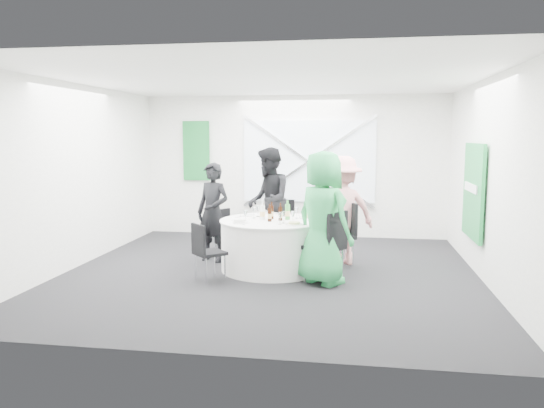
# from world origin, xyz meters

# --- Properties ---
(floor) EXTENTS (6.00, 6.00, 0.00)m
(floor) POSITION_xyz_m (0.00, 0.00, 0.00)
(floor) COLOR black
(floor) RESTS_ON ground
(ceiling) EXTENTS (6.00, 6.00, 0.00)m
(ceiling) POSITION_xyz_m (0.00, 0.00, 2.80)
(ceiling) COLOR white
(ceiling) RESTS_ON wall_back
(wall_back) EXTENTS (6.00, 0.00, 6.00)m
(wall_back) POSITION_xyz_m (0.00, 3.00, 1.40)
(wall_back) COLOR white
(wall_back) RESTS_ON floor
(wall_front) EXTENTS (6.00, 0.00, 6.00)m
(wall_front) POSITION_xyz_m (0.00, -3.00, 1.40)
(wall_front) COLOR white
(wall_front) RESTS_ON floor
(wall_left) EXTENTS (0.00, 6.00, 6.00)m
(wall_left) POSITION_xyz_m (-3.00, 0.00, 1.40)
(wall_left) COLOR white
(wall_left) RESTS_ON floor
(wall_right) EXTENTS (0.00, 6.00, 6.00)m
(wall_right) POSITION_xyz_m (3.00, 0.00, 1.40)
(wall_right) COLOR white
(wall_right) RESTS_ON floor
(window_panel) EXTENTS (2.60, 0.03, 1.60)m
(window_panel) POSITION_xyz_m (0.30, 2.96, 1.50)
(window_panel) COLOR silver
(window_panel) RESTS_ON wall_back
(window_brace_a) EXTENTS (2.63, 0.05, 1.84)m
(window_brace_a) POSITION_xyz_m (0.30, 2.92, 1.50)
(window_brace_a) COLOR silver
(window_brace_a) RESTS_ON window_panel
(window_brace_b) EXTENTS (2.63, 0.05, 1.84)m
(window_brace_b) POSITION_xyz_m (0.30, 2.92, 1.50)
(window_brace_b) COLOR silver
(window_brace_b) RESTS_ON window_panel
(green_banner) EXTENTS (0.55, 0.04, 1.20)m
(green_banner) POSITION_xyz_m (-2.00, 2.95, 1.70)
(green_banner) COLOR #16712B
(green_banner) RESTS_ON wall_back
(green_sign) EXTENTS (0.05, 1.20, 1.40)m
(green_sign) POSITION_xyz_m (2.94, 0.60, 1.20)
(green_sign) COLOR #188438
(green_sign) RESTS_ON wall_right
(banquet_table) EXTENTS (1.56, 1.56, 0.76)m
(banquet_table) POSITION_xyz_m (0.00, 0.20, 0.38)
(banquet_table) COLOR silver
(banquet_table) RESTS_ON floor
(chair_back) EXTENTS (0.42, 0.43, 0.92)m
(chair_back) POSITION_xyz_m (-0.00, 1.34, 0.54)
(chair_back) COLOR black
(chair_back) RESTS_ON floor
(chair_back_left) EXTENTS (0.52, 0.51, 0.82)m
(chair_back_left) POSITION_xyz_m (-0.85, 0.75, 0.48)
(chair_back_left) COLOR black
(chair_back_left) RESTS_ON floor
(chair_back_right) EXTENTS (0.58, 0.58, 0.99)m
(chair_back_right) POSITION_xyz_m (1.06, 0.58, 0.58)
(chair_back_right) COLOR black
(chair_back_right) RESTS_ON floor
(chair_front_right) EXTENTS (0.63, 0.63, 0.99)m
(chair_front_right) POSITION_xyz_m (0.89, -0.39, 0.59)
(chair_front_right) COLOR black
(chair_front_right) RESTS_ON floor
(chair_front_left) EXTENTS (0.52, 0.52, 0.82)m
(chair_front_left) POSITION_xyz_m (-0.80, -0.61, 0.47)
(chair_front_left) COLOR black
(chair_front_left) RESTS_ON floor
(person_man_back_left) EXTENTS (0.68, 0.57, 1.58)m
(person_man_back_left) POSITION_xyz_m (-1.02, 0.60, 0.79)
(person_man_back_left) COLOR black
(person_man_back_left) RESTS_ON floor
(person_man_back) EXTENTS (0.66, 0.96, 1.82)m
(person_man_back) POSITION_xyz_m (-0.23, 1.30, 0.91)
(person_man_back) COLOR black
(person_man_back) RESTS_ON floor
(person_woman_pink) EXTENTS (1.21, 0.95, 1.70)m
(person_woman_pink) POSITION_xyz_m (1.02, 0.72, 0.85)
(person_woman_pink) COLOR pink
(person_woman_pink) RESTS_ON floor
(person_woman_green) EXTENTS (1.05, 1.00, 1.81)m
(person_woman_green) POSITION_xyz_m (0.79, -0.42, 0.91)
(person_woman_green) COLOR green
(person_woman_green) RESTS_ON floor
(plate_back) EXTENTS (0.28, 0.28, 0.01)m
(plate_back) POSITION_xyz_m (0.09, 0.77, 0.77)
(plate_back) COLOR white
(plate_back) RESTS_ON banquet_table
(plate_back_left) EXTENTS (0.24, 0.24, 0.01)m
(plate_back_left) POSITION_xyz_m (-0.44, 0.54, 0.77)
(plate_back_left) COLOR white
(plate_back_left) RESTS_ON banquet_table
(plate_back_right) EXTENTS (0.29, 0.29, 0.04)m
(plate_back_right) POSITION_xyz_m (0.52, 0.48, 0.78)
(plate_back_right) COLOR white
(plate_back_right) RESTS_ON banquet_table
(plate_front_right) EXTENTS (0.25, 0.25, 0.04)m
(plate_front_right) POSITION_xyz_m (0.38, -0.18, 0.78)
(plate_front_right) COLOR white
(plate_front_right) RESTS_ON banquet_table
(plate_front_left) EXTENTS (0.24, 0.24, 0.01)m
(plate_front_left) POSITION_xyz_m (-0.40, -0.15, 0.77)
(plate_front_left) COLOR white
(plate_front_left) RESTS_ON banquet_table
(napkin) EXTENTS (0.17, 0.12, 0.05)m
(napkin) POSITION_xyz_m (-0.41, -0.17, 0.80)
(napkin) COLOR silver
(napkin) RESTS_ON plate_front_left
(beer_bottle_a) EXTENTS (0.06, 0.06, 0.24)m
(beer_bottle_a) POSITION_xyz_m (-0.15, 0.28, 0.85)
(beer_bottle_a) COLOR #331609
(beer_bottle_a) RESTS_ON banquet_table
(beer_bottle_b) EXTENTS (0.06, 0.06, 0.26)m
(beer_bottle_b) POSITION_xyz_m (-0.02, 0.29, 0.86)
(beer_bottle_b) COLOR #331609
(beer_bottle_b) RESTS_ON banquet_table
(beer_bottle_c) EXTENTS (0.06, 0.06, 0.27)m
(beer_bottle_c) POSITION_xyz_m (0.13, 0.15, 0.86)
(beer_bottle_c) COLOR #331609
(beer_bottle_c) RESTS_ON banquet_table
(beer_bottle_d) EXTENTS (0.06, 0.06, 0.26)m
(beer_bottle_d) POSITION_xyz_m (-0.01, 0.05, 0.86)
(beer_bottle_d) COLOR #331609
(beer_bottle_d) RESTS_ON banquet_table
(green_water_bottle) EXTENTS (0.08, 0.08, 0.29)m
(green_water_bottle) POSITION_xyz_m (0.22, 0.27, 0.87)
(green_water_bottle) COLOR green
(green_water_bottle) RESTS_ON banquet_table
(clear_water_bottle) EXTENTS (0.08, 0.08, 0.28)m
(clear_water_bottle) POSITION_xyz_m (-0.15, 0.20, 0.87)
(clear_water_bottle) COLOR white
(clear_water_bottle) RESTS_ON banquet_table
(wine_glass_a) EXTENTS (0.07, 0.07, 0.17)m
(wine_glass_a) POSITION_xyz_m (0.17, -0.17, 0.88)
(wine_glass_a) COLOR white
(wine_glass_a) RESTS_ON banquet_table
(wine_glass_b) EXTENTS (0.07, 0.07, 0.17)m
(wine_glass_b) POSITION_xyz_m (0.34, -0.04, 0.88)
(wine_glass_b) COLOR white
(wine_glass_b) RESTS_ON banquet_table
(wine_glass_c) EXTENTS (0.07, 0.07, 0.17)m
(wine_glass_c) POSITION_xyz_m (0.21, -0.06, 0.88)
(wine_glass_c) COLOR white
(wine_glass_c) RESTS_ON banquet_table
(wine_glass_d) EXTENTS (0.07, 0.07, 0.17)m
(wine_glass_d) POSITION_xyz_m (-0.30, 0.34, 0.88)
(wine_glass_d) COLOR white
(wine_glass_d) RESTS_ON banquet_table
(wine_glass_e) EXTENTS (0.07, 0.07, 0.17)m
(wine_glass_e) POSITION_xyz_m (0.35, 0.42, 0.88)
(wine_glass_e) COLOR white
(wine_glass_e) RESTS_ON banquet_table
(wine_glass_f) EXTENTS (0.07, 0.07, 0.17)m
(wine_glass_f) POSITION_xyz_m (-0.27, 0.48, 0.88)
(wine_glass_f) COLOR white
(wine_glass_f) RESTS_ON banquet_table
(wine_glass_g) EXTENTS (0.07, 0.07, 0.17)m
(wine_glass_g) POSITION_xyz_m (-0.36, -0.04, 0.88)
(wine_glass_g) COLOR white
(wine_glass_g) RESTS_ON banquet_table
(fork_a) EXTENTS (0.10, 0.13, 0.01)m
(fork_a) POSITION_xyz_m (0.55, 0.38, 0.76)
(fork_a) COLOR silver
(fork_a) RESTS_ON banquet_table
(knife_a) EXTENTS (0.09, 0.14, 0.01)m
(knife_a) POSITION_xyz_m (0.38, 0.63, 0.76)
(knife_a) COLOR silver
(knife_a) RESTS_ON banquet_table
(fork_b) EXTENTS (0.08, 0.14, 0.01)m
(fork_b) POSITION_xyz_m (-0.42, 0.60, 0.76)
(fork_b) COLOR silver
(fork_b) RESTS_ON banquet_table
(knife_b) EXTENTS (0.10, 0.13, 0.01)m
(knife_b) POSITION_xyz_m (-0.55, 0.36, 0.76)
(knife_b) COLOR silver
(knife_b) RESTS_ON banquet_table
(fork_c) EXTENTS (0.11, 0.13, 0.01)m
(fork_c) POSITION_xyz_m (-0.53, -0.02, 0.76)
(fork_c) COLOR silver
(fork_c) RESTS_ON banquet_table
(knife_c) EXTENTS (0.10, 0.13, 0.01)m
(knife_c) POSITION_xyz_m (-0.35, -0.25, 0.76)
(knife_c) COLOR silver
(knife_c) RESTS_ON banquet_table
(fork_d) EXTENTS (0.15, 0.02, 0.01)m
(fork_d) POSITION_xyz_m (0.18, 0.75, 0.76)
(fork_d) COLOR silver
(fork_d) RESTS_ON banquet_table
(knife_d) EXTENTS (0.15, 0.02, 0.01)m
(knife_d) POSITION_xyz_m (-0.15, 0.76, 0.76)
(knife_d) COLOR silver
(knife_d) RESTS_ON banquet_table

